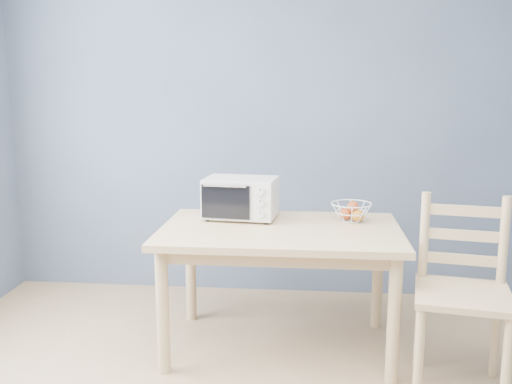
# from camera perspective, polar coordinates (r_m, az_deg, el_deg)

# --- Properties ---
(room) EXTENTS (4.01, 4.51, 2.61)m
(room) POSITION_cam_1_polar(r_m,az_deg,el_deg) (2.02, -3.02, 2.82)
(room) COLOR tan
(room) RESTS_ON ground
(dining_table) EXTENTS (1.40, 0.90, 0.75)m
(dining_table) POSITION_cam_1_polar(r_m,az_deg,el_deg) (3.37, 2.44, -5.24)
(dining_table) COLOR tan
(dining_table) RESTS_ON ground
(toaster_oven) EXTENTS (0.47, 0.35, 0.26)m
(toaster_oven) POSITION_cam_1_polar(r_m,az_deg,el_deg) (3.54, -1.82, -0.53)
(toaster_oven) COLOR silver
(toaster_oven) RESTS_ON dining_table
(fruit_basket) EXTENTS (0.26, 0.26, 0.13)m
(fruit_basket) POSITION_cam_1_polar(r_m,az_deg,el_deg) (3.53, 9.53, -1.91)
(fruit_basket) COLOR white
(fruit_basket) RESTS_ON dining_table
(dining_chair) EXTENTS (0.55, 0.55, 1.01)m
(dining_chair) POSITION_cam_1_polar(r_m,az_deg,el_deg) (3.19, 19.90, -9.76)
(dining_chair) COLOR tan
(dining_chair) RESTS_ON ground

